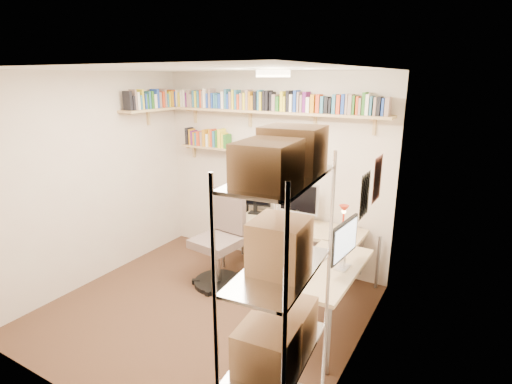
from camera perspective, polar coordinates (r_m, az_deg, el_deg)
ground at (r=4.55m, az=-7.33°, el=-16.35°), size 3.20×3.20×0.00m
room_shell at (r=3.94m, az=-8.06°, el=3.00°), size 3.24×3.04×2.52m
wall_shelves at (r=5.16m, az=-3.01°, el=11.61°), size 3.12×1.09×0.80m
corner_desk at (r=4.71m, az=4.88°, el=-5.70°), size 2.04×1.77×1.21m
office_chair at (r=4.85m, az=-5.07°, el=-7.66°), size 0.60×0.61×1.15m
wire_rack at (r=2.43m, az=3.35°, el=-10.24°), size 0.50×0.90×2.16m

